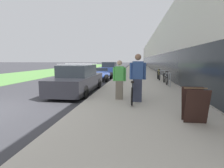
{
  "coord_description": "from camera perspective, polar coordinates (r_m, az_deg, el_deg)",
  "views": [
    {
      "loc": [
        5.18,
        -4.82,
        1.72
      ],
      "look_at": [
        2.69,
        13.0,
        -0.78
      ],
      "focal_mm": 28.0,
      "sensor_mm": 36.0,
      "label": 1
    }
  ],
  "objects": [
    {
      "name": "cruiser_bike_middle",
      "position": [
        14.53,
        14.96,
        2.79
      ],
      "size": [
        0.52,
        1.66,
        0.87
      ],
      "color": "black",
      "rests_on": "sidewalk_slab"
    },
    {
      "name": "person_rider",
      "position": [
        6.72,
        8.37,
        1.98
      ],
      "size": [
        0.62,
        0.24,
        1.82
      ],
      "color": "#33384C",
      "rests_on": "sidewalk_slab"
    },
    {
      "name": "parked_sedan_far",
      "position": [
        20.85,
        -0.84,
        4.99
      ],
      "size": [
        1.78,
        4.05,
        1.46
      ],
      "color": "navy",
      "rests_on": "ground"
    },
    {
      "name": "cruiser_bike_nearest",
      "position": [
        12.22,
        17.05,
        1.8
      ],
      "size": [
        0.52,
        1.84,
        0.88
      ],
      "color": "black",
      "rests_on": "sidewalk_slab"
    },
    {
      "name": "sandwich_board_sign",
      "position": [
        5.0,
        25.39,
        -6.16
      ],
      "size": [
        0.56,
        0.56,
        0.9
      ],
      "color": "#331E19",
      "rests_on": "sidewalk_slab"
    },
    {
      "name": "storefront_facade",
      "position": [
        34.69,
        20.92,
        9.49
      ],
      "size": [
        10.01,
        70.0,
        5.99
      ],
      "color": "silver",
      "rests_on": "ground"
    },
    {
      "name": "parked_sedan_curbside",
      "position": [
        9.4,
        -11.04,
        1.28
      ],
      "size": [
        1.8,
        4.72,
        1.51
      ],
      "color": "black",
      "rests_on": "ground"
    },
    {
      "name": "person_bystander",
      "position": [
        7.08,
        2.44,
        1.37
      ],
      "size": [
        0.54,
        0.21,
        1.58
      ],
      "color": "#756B5B",
      "rests_on": "sidewalk_slab"
    },
    {
      "name": "tandem_bicycle",
      "position": [
        7.16,
        6.75,
        -2.13
      ],
      "size": [
        0.52,
        2.76,
        0.83
      ],
      "color": "black",
      "rests_on": "sidewalk_slab"
    },
    {
      "name": "vintage_roadster_curbside",
      "position": [
        14.85,
        -4.08,
        2.93
      ],
      "size": [
        1.85,
        4.24,
        1.01
      ],
      "color": "navy",
      "rests_on": "ground"
    },
    {
      "name": "sidewalk_slab",
      "position": [
        25.88,
        8.58,
        4.15
      ],
      "size": [
        4.59,
        70.0,
        0.12
      ],
      "color": "#BCB5A5",
      "rests_on": "ground"
    },
    {
      "name": "bike_rack_hoop",
      "position": [
        11.01,
        18.27,
        1.85
      ],
      "size": [
        0.05,
        0.6,
        0.84
      ],
      "color": "gray",
      "rests_on": "sidewalk_slab"
    },
    {
      "name": "lawn_strip",
      "position": [
        32.39,
        -14.82,
        4.63
      ],
      "size": [
        7.52,
        70.0,
        0.03
      ],
      "color": "#5B9347",
      "rests_on": "ground"
    }
  ]
}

